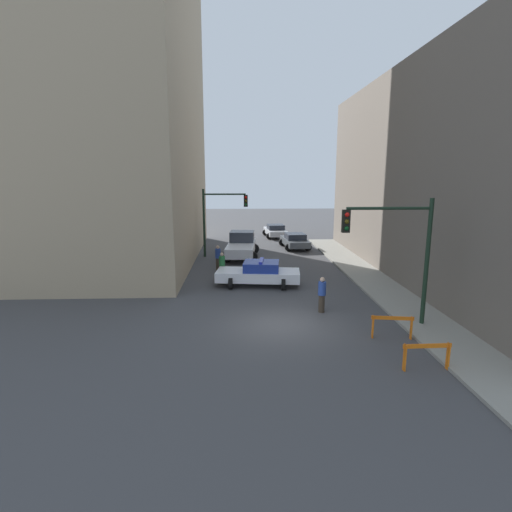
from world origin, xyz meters
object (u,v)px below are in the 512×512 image
pedestrian_crossing (222,266)px  barrier_front (427,352)px  pedestrian_sidewalk (322,294)px  parked_car_near (295,241)px  parked_car_mid (275,231)px  barrier_mid (392,323)px  traffic_light_far (218,213)px  pedestrian_corner (218,257)px  police_car (259,273)px  traffic_light_near (400,243)px  white_truck (241,246)px

pedestrian_crossing → barrier_front: bearing=-138.0°
pedestrian_crossing → pedestrian_sidewalk: same height
pedestrian_crossing → barrier_front: pedestrian_crossing is taller
parked_car_near → parked_car_mid: size_ratio=1.00×
pedestrian_crossing → barrier_mid: size_ratio=1.04×
pedestrian_sidewalk → barrier_mid: pedestrian_sidewalk is taller
traffic_light_far → pedestrian_corner: traffic_light_far is taller
police_car → traffic_light_near: bearing=-134.1°
white_truck → pedestrian_corner: 4.54m
pedestrian_corner → barrier_mid: 13.78m
parked_car_mid → barrier_front: bearing=-90.1°
police_car → parked_car_mid: 18.40m
police_car → parked_car_mid: size_ratio=1.10×
parked_car_near → barrier_front: size_ratio=2.78×
parked_car_mid → police_car: bearing=-102.9°
barrier_front → barrier_mid: same height
traffic_light_far → pedestrian_corner: 5.23m
white_truck → parked_car_mid: bearing=75.2°
barrier_mid → pedestrian_corner: bearing=121.9°
traffic_light_near → white_truck: 16.20m
white_truck → pedestrian_crossing: white_truck is taller
barrier_front → parked_car_mid: bearing=94.6°
pedestrian_crossing → pedestrian_sidewalk: bearing=-130.6°
traffic_light_near → white_truck: (-6.29, 14.70, -2.62)m
police_car → pedestrian_crossing: (-2.15, 1.46, 0.14)m
parked_car_mid → pedestrian_crossing: (-4.74, -16.75, 0.19)m
barrier_mid → white_truck: bearing=109.6°
traffic_light_near → pedestrian_crossing: bearing=133.2°
traffic_light_near → pedestrian_corner: size_ratio=3.13×
traffic_light_near → pedestrian_sidewalk: 4.23m
parked_car_mid → pedestrian_corner: size_ratio=2.67×
parked_car_near → pedestrian_corner: size_ratio=2.68×
traffic_light_far → white_truck: bearing=-10.3°
parked_car_mid → pedestrian_crossing: size_ratio=2.67×
white_truck → barrier_mid: white_truck is taller
police_car → white_truck: 8.22m
parked_car_near → pedestrian_corner: pedestrian_corner is taller
pedestrian_crossing → parked_car_near: bearing=-18.3°
traffic_light_far → police_car: traffic_light_far is taller
traffic_light_far → parked_car_near: bearing=27.5°
traffic_light_far → white_truck: size_ratio=0.94×
traffic_light_far → white_truck: (1.74, -0.32, -2.49)m
white_truck → pedestrian_corner: bearing=-105.8°
traffic_light_near → barrier_mid: 3.23m
traffic_light_near → police_car: 8.90m
police_car → parked_car_near: police_car is taller
white_truck → parked_car_near: (4.64, 3.65, -0.23)m
pedestrian_crossing → barrier_mid: bearing=-132.1°
traffic_light_near → traffic_light_far: traffic_light_near is taller
white_truck → pedestrian_corner: size_ratio=3.34×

